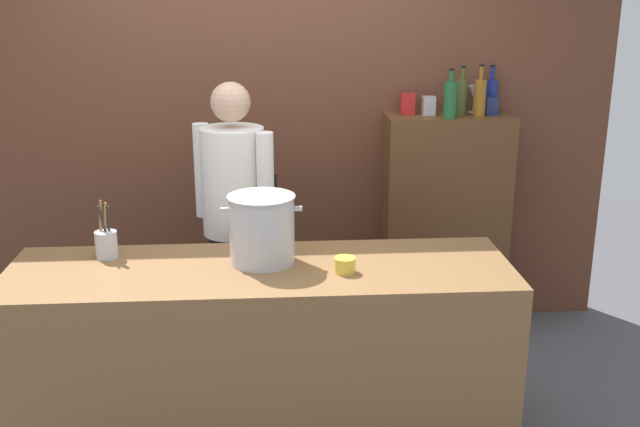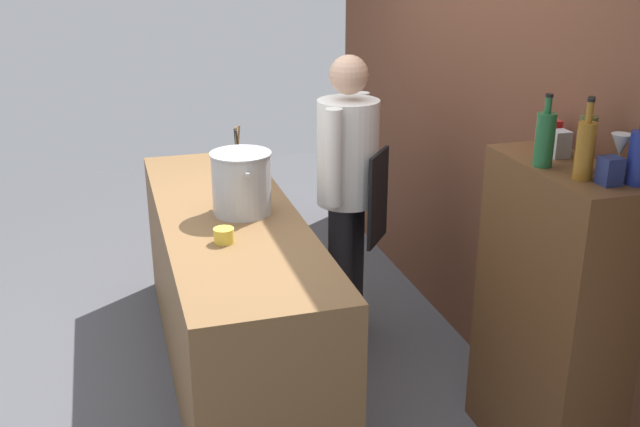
{
  "view_description": "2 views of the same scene",
  "coord_description": "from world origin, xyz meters",
  "px_view_note": "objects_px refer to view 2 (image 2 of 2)",
  "views": [
    {
      "loc": [
        0.05,
        -3.23,
        2.15
      ],
      "look_at": [
        0.29,
        0.29,
        1.06
      ],
      "focal_mm": 42.26,
      "sensor_mm": 36.0,
      "label": 1
    },
    {
      "loc": [
        3.59,
        -0.56,
        2.25
      ],
      "look_at": [
        0.23,
        0.42,
        0.94
      ],
      "focal_mm": 41.94,
      "sensor_mm": 36.0,
      "label": 2
    }
  ],
  "objects_px": {
    "chef": "(348,181)",
    "stockpot_large": "(242,183)",
    "wine_bottle_olive": "(586,142)",
    "wine_glass_tall": "(620,146)",
    "butter_jar": "(224,235)",
    "wine_bottle_cobalt": "(639,156)",
    "spice_tin_navy": "(610,171)",
    "spice_tin_silver": "(559,144)",
    "wine_bottle_green": "(545,138)",
    "wine_bottle_amber": "(585,149)",
    "spice_tin_red": "(548,134)",
    "utensil_crock": "(237,159)"
  },
  "relations": [
    {
      "from": "wine_bottle_amber",
      "to": "wine_bottle_green",
      "type": "bearing_deg",
      "value": -164.96
    },
    {
      "from": "spice_tin_navy",
      "to": "wine_bottle_olive",
      "type": "bearing_deg",
      "value": 175.57
    },
    {
      "from": "wine_bottle_green",
      "to": "butter_jar",
      "type": "bearing_deg",
      "value": -121.93
    },
    {
      "from": "wine_bottle_amber",
      "to": "wine_glass_tall",
      "type": "distance_m",
      "value": 0.15
    },
    {
      "from": "wine_bottle_cobalt",
      "to": "wine_bottle_olive",
      "type": "height_order",
      "value": "wine_bottle_olive"
    },
    {
      "from": "butter_jar",
      "to": "wine_bottle_olive",
      "type": "xyz_separation_m",
      "value": [
        0.83,
        1.29,
        0.56
      ]
    },
    {
      "from": "wine_bottle_olive",
      "to": "spice_tin_red",
      "type": "bearing_deg",
      "value": 172.34
    },
    {
      "from": "butter_jar",
      "to": "wine_bottle_amber",
      "type": "height_order",
      "value": "wine_bottle_amber"
    },
    {
      "from": "butter_jar",
      "to": "wine_bottle_amber",
      "type": "bearing_deg",
      "value": 53.06
    },
    {
      "from": "chef",
      "to": "spice_tin_navy",
      "type": "height_order",
      "value": "chef"
    },
    {
      "from": "spice_tin_red",
      "to": "spice_tin_navy",
      "type": "bearing_deg",
      "value": -6.52
    },
    {
      "from": "chef",
      "to": "butter_jar",
      "type": "relative_size",
      "value": 17.18
    },
    {
      "from": "wine_bottle_cobalt",
      "to": "spice_tin_navy",
      "type": "bearing_deg",
      "value": -104.53
    },
    {
      "from": "wine_bottle_amber",
      "to": "chef",
      "type": "bearing_deg",
      "value": -163.01
    },
    {
      "from": "wine_bottle_amber",
      "to": "spice_tin_silver",
      "type": "xyz_separation_m",
      "value": [
        -0.29,
        0.08,
        -0.06
      ]
    },
    {
      "from": "wine_bottle_cobalt",
      "to": "wine_bottle_olive",
      "type": "relative_size",
      "value": 0.98
    },
    {
      "from": "utensil_crock",
      "to": "wine_glass_tall",
      "type": "distance_m",
      "value": 2.37
    },
    {
      "from": "wine_glass_tall",
      "to": "spice_tin_red",
      "type": "xyz_separation_m",
      "value": [
        -0.42,
        -0.04,
        -0.06
      ]
    },
    {
      "from": "chef",
      "to": "stockpot_large",
      "type": "relative_size",
      "value": 4.44
    },
    {
      "from": "wine_bottle_olive",
      "to": "spice_tin_silver",
      "type": "distance_m",
      "value": 0.21
    },
    {
      "from": "spice_tin_red",
      "to": "butter_jar",
      "type": "bearing_deg",
      "value": -110.85
    },
    {
      "from": "spice_tin_red",
      "to": "chef",
      "type": "bearing_deg",
      "value": -151.81
    },
    {
      "from": "wine_bottle_cobalt",
      "to": "spice_tin_silver",
      "type": "relative_size",
      "value": 2.6
    },
    {
      "from": "utensil_crock",
      "to": "wine_bottle_amber",
      "type": "bearing_deg",
      "value": 25.33
    },
    {
      "from": "wine_bottle_amber",
      "to": "wine_glass_tall",
      "type": "xyz_separation_m",
      "value": [
        0.01,
        0.15,
        0.0
      ]
    },
    {
      "from": "utensil_crock",
      "to": "wine_glass_tall",
      "type": "xyz_separation_m",
      "value": [
        2.03,
        1.11,
        0.53
      ]
    },
    {
      "from": "spice_tin_navy",
      "to": "wine_glass_tall",
      "type": "bearing_deg",
      "value": 130.17
    },
    {
      "from": "utensil_crock",
      "to": "wine_bottle_green",
      "type": "distance_m",
      "value": 2.11
    },
    {
      "from": "wine_bottle_olive",
      "to": "wine_bottle_amber",
      "type": "height_order",
      "value": "wine_bottle_amber"
    },
    {
      "from": "wine_bottle_cobalt",
      "to": "spice_tin_red",
      "type": "xyz_separation_m",
      "value": [
        -0.52,
        -0.04,
        -0.04
      ]
    },
    {
      "from": "stockpot_large",
      "to": "wine_bottle_amber",
      "type": "bearing_deg",
      "value": 39.54
    },
    {
      "from": "chef",
      "to": "wine_bottle_cobalt",
      "type": "bearing_deg",
      "value": -121.07
    },
    {
      "from": "wine_bottle_olive",
      "to": "wine_glass_tall",
      "type": "relative_size",
      "value": 1.76
    },
    {
      "from": "chef",
      "to": "spice_tin_silver",
      "type": "height_order",
      "value": "chef"
    },
    {
      "from": "utensil_crock",
      "to": "spice_tin_red",
      "type": "height_order",
      "value": "spice_tin_red"
    },
    {
      "from": "wine_glass_tall",
      "to": "wine_bottle_green",
      "type": "bearing_deg",
      "value": -134.41
    },
    {
      "from": "wine_bottle_green",
      "to": "stockpot_large",
      "type": "bearing_deg",
      "value": -137.35
    },
    {
      "from": "spice_tin_red",
      "to": "spice_tin_silver",
      "type": "distance_m",
      "value": 0.13
    },
    {
      "from": "chef",
      "to": "wine_bottle_cobalt",
      "type": "distance_m",
      "value": 1.74
    },
    {
      "from": "wine_bottle_olive",
      "to": "spice_tin_navy",
      "type": "distance_m",
      "value": 0.19
    },
    {
      "from": "butter_jar",
      "to": "wine_bottle_cobalt",
      "type": "relative_size",
      "value": 0.34
    },
    {
      "from": "wine_bottle_olive",
      "to": "wine_glass_tall",
      "type": "height_order",
      "value": "wine_bottle_olive"
    },
    {
      "from": "utensil_crock",
      "to": "wine_bottle_green",
      "type": "relative_size",
      "value": 0.96
    },
    {
      "from": "wine_glass_tall",
      "to": "spice_tin_navy",
      "type": "xyz_separation_m",
      "value": [
        0.08,
        -0.09,
        -0.06
      ]
    },
    {
      "from": "chef",
      "to": "utensil_crock",
      "type": "relative_size",
      "value": 5.99
    },
    {
      "from": "butter_jar",
      "to": "spice_tin_navy",
      "type": "distance_m",
      "value": 1.7
    },
    {
      "from": "spice_tin_red",
      "to": "spice_tin_silver",
      "type": "xyz_separation_m",
      "value": [
        0.12,
        -0.03,
        -0.01
      ]
    },
    {
      "from": "spice_tin_navy",
      "to": "wine_bottle_green",
      "type": "bearing_deg",
      "value": -158.95
    },
    {
      "from": "wine_bottle_green",
      "to": "wine_glass_tall",
      "type": "relative_size",
      "value": 1.75
    },
    {
      "from": "wine_bottle_cobalt",
      "to": "wine_bottle_green",
      "type": "xyz_separation_m",
      "value": [
        -0.3,
        -0.2,
        0.01
      ]
    }
  ]
}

